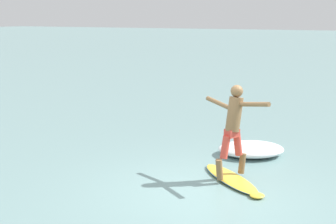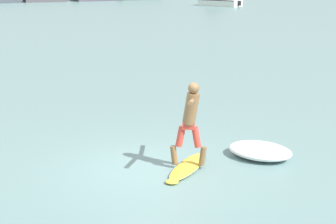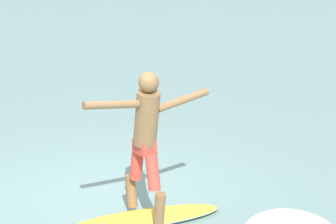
{
  "view_description": "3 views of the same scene",
  "coord_description": "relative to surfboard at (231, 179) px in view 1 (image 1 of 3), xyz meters",
  "views": [
    {
      "loc": [
        -7.83,
        -3.16,
        3.3
      ],
      "look_at": [
        1.05,
        1.27,
        1.23
      ],
      "focal_mm": 50.0,
      "sensor_mm": 36.0,
      "label": 1
    },
    {
      "loc": [
        -3.64,
        -11.2,
        4.37
      ],
      "look_at": [
        0.94,
        1.41,
        0.87
      ],
      "focal_mm": 60.0,
      "sensor_mm": 36.0,
      "label": 2
    },
    {
      "loc": [
        5.39,
        -7.95,
        4.43
      ],
      "look_at": [
        0.56,
        0.75,
        1.1
      ],
      "focal_mm": 85.0,
      "sensor_mm": 36.0,
      "label": 3
    }
  ],
  "objects": [
    {
      "name": "ground_plane",
      "position": [
        -0.78,
        0.3,
        -0.04
      ],
      "size": [
        200.0,
        200.0,
        0.0
      ],
      "primitive_type": "plane",
      "color": "gray"
    },
    {
      "name": "surfboard",
      "position": [
        0.0,
        0.0,
        0.0
      ],
      "size": [
        1.7,
        1.83,
        0.22
      ],
      "color": "yellow",
      "rests_on": "ground"
    },
    {
      "name": "surfer",
      "position": [
        0.06,
        0.01,
        1.15
      ],
      "size": [
        0.91,
        1.58,
        1.87
      ],
      "color": "brown",
      "rests_on": "surfboard"
    },
    {
      "name": "wave_foam_at_tail",
      "position": [
        1.91,
        0.17,
        0.11
      ],
      "size": [
        1.82,
        1.96,
        0.3
      ],
      "color": "white",
      "rests_on": "ground"
    }
  ]
}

